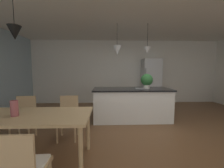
# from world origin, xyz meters

# --- Properties ---
(ground_plane) EXTENTS (10.00, 8.40, 0.04)m
(ground_plane) POSITION_xyz_m (0.00, 0.00, -0.02)
(ground_plane) COLOR brown
(ceiling_slab) EXTENTS (10.00, 8.40, 0.12)m
(ceiling_slab) POSITION_xyz_m (0.00, 0.00, 2.76)
(ceiling_slab) COLOR white
(wall_back_kitchen) EXTENTS (10.00, 0.12, 2.70)m
(wall_back_kitchen) POSITION_xyz_m (0.00, 3.26, 1.35)
(wall_back_kitchen) COLOR white
(wall_back_kitchen) RESTS_ON ground_plane
(dining_table) EXTENTS (1.98, 0.86, 0.75)m
(dining_table) POSITION_xyz_m (-2.08, -0.87, 0.69)
(dining_table) COLOR tan
(dining_table) RESTS_ON ground_plane
(chair_far_right) EXTENTS (0.42, 0.42, 0.87)m
(chair_far_right) POSITION_xyz_m (-1.63, -0.07, 0.47)
(chair_far_right) COLOR tan
(chair_far_right) RESTS_ON ground_plane
(chair_far_left) EXTENTS (0.44, 0.44, 0.87)m
(chair_far_left) POSITION_xyz_m (-2.53, -0.07, 0.47)
(chair_far_left) COLOR tan
(chair_far_left) RESTS_ON ground_plane
(kitchen_island) EXTENTS (2.17, 0.89, 0.91)m
(kitchen_island) POSITION_xyz_m (-0.13, 1.00, 0.46)
(kitchen_island) COLOR white
(kitchen_island) RESTS_ON ground_plane
(refrigerator) EXTENTS (0.72, 0.67, 1.89)m
(refrigerator) POSITION_xyz_m (1.01, 2.86, 0.94)
(refrigerator) COLOR silver
(refrigerator) RESTS_ON ground_plane
(pendant_over_table) EXTENTS (0.19, 0.19, 0.86)m
(pendant_over_table) POSITION_xyz_m (-2.14, -0.83, 1.94)
(pendant_over_table) COLOR black
(pendant_over_island_main) EXTENTS (0.22, 0.22, 0.87)m
(pendant_over_island_main) POSITION_xyz_m (-0.55, 1.00, 1.96)
(pendant_over_island_main) COLOR black
(pendant_over_island_aux) EXTENTS (0.19, 0.19, 0.82)m
(pendant_over_island_aux) POSITION_xyz_m (0.30, 1.00, 1.97)
(pendant_over_island_aux) COLOR black
(potted_plant_on_island) EXTENTS (0.34, 0.34, 0.42)m
(potted_plant_on_island) POSITION_xyz_m (0.30, 1.00, 1.13)
(potted_plant_on_island) COLOR beige
(potted_plant_on_island) RESTS_ON kitchen_island
(vase_on_dining_table) EXTENTS (0.10, 0.10, 0.23)m
(vase_on_dining_table) POSITION_xyz_m (-2.14, -0.93, 0.87)
(vase_on_dining_table) COLOR #994C51
(vase_on_dining_table) RESTS_ON dining_table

